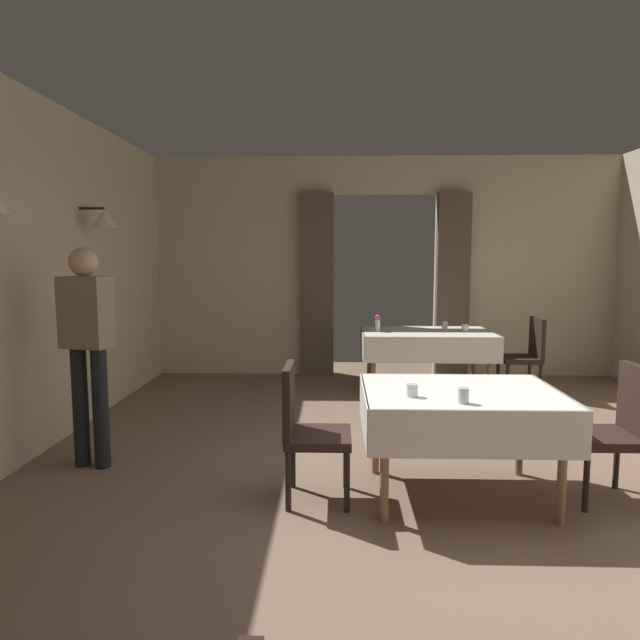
{
  "coord_description": "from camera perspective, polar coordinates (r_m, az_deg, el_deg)",
  "views": [
    {
      "loc": [
        -0.66,
        -3.59,
        1.65
      ],
      "look_at": [
        -0.78,
        0.41,
        1.19
      ],
      "focal_mm": 31.32,
      "sensor_mm": 36.0,
      "label": 1
    }
  ],
  "objects": [
    {
      "name": "ground",
      "position": [
        4.0,
        11.58,
        -17.98
      ],
      "size": [
        10.08,
        10.08,
        0.0
      ],
      "primitive_type": "plane",
      "color": "#7A604C"
    },
    {
      "name": "wall_back",
      "position": [
        7.79,
        6.59,
        5.46
      ],
      "size": [
        6.4,
        0.27,
        3.0
      ],
      "color": "beige",
      "rests_on": "ground"
    },
    {
      "name": "dining_table_mid",
      "position": [
        3.95,
        14.14,
        -8.3
      ],
      "size": [
        1.32,
        1.03,
        0.75
      ],
      "color": "olive",
      "rests_on": "ground"
    },
    {
      "name": "dining_table_far",
      "position": [
        6.89,
        10.82,
        -1.88
      ],
      "size": [
        1.57,
        1.01,
        0.75
      ],
      "color": "olive",
      "rests_on": "ground"
    },
    {
      "name": "chair_mid_right",
      "position": [
        4.31,
        28.09,
        -9.54
      ],
      "size": [
        0.44,
        0.44,
        0.93
      ],
      "color": "black",
      "rests_on": "ground"
    },
    {
      "name": "chair_mid_left",
      "position": [
        3.83,
        -1.41,
        -10.73
      ],
      "size": [
        0.44,
        0.44,
        0.93
      ],
      "color": "black",
      "rests_on": "ground"
    },
    {
      "name": "chair_far_right",
      "position": [
        7.08,
        20.34,
        -3.12
      ],
      "size": [
        0.44,
        0.44,
        0.93
      ],
      "color": "black",
      "rests_on": "ground"
    },
    {
      "name": "glass_mid_a",
      "position": [
        3.67,
        9.37,
        -7.1
      ],
      "size": [
        0.08,
        0.08,
        0.08
      ],
      "primitive_type": "cylinder",
      "color": "silver",
      "rests_on": "dining_table_mid"
    },
    {
      "name": "glass_mid_b",
      "position": [
        3.58,
        14.42,
        -7.48
      ],
      "size": [
        0.07,
        0.07,
        0.1
      ],
      "primitive_type": "cylinder",
      "color": "silver",
      "rests_on": "dining_table_mid"
    },
    {
      "name": "flower_vase_far",
      "position": [
        6.75,
        5.92,
        -0.24
      ],
      "size": [
        0.07,
        0.07,
        0.21
      ],
      "color": "silver",
      "rests_on": "dining_table_far"
    },
    {
      "name": "glass_far_b",
      "position": [
        7.06,
        12.63,
        -0.54
      ],
      "size": [
        0.07,
        0.07,
        0.11
      ],
      "primitive_type": "cylinder",
      "color": "silver",
      "rests_on": "dining_table_far"
    },
    {
      "name": "glass_far_c",
      "position": [
        6.95,
        14.6,
        -0.77
      ],
      "size": [
        0.08,
        0.08,
        0.09
      ],
      "primitive_type": "cylinder",
      "color": "silver",
      "rests_on": "dining_table_far"
    },
    {
      "name": "person_waiter_by_doorway",
      "position": [
        4.66,
        -22.69,
        -1.72
      ],
      "size": [
        0.4,
        0.29,
        1.72
      ],
      "color": "black",
      "rests_on": "ground"
    }
  ]
}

